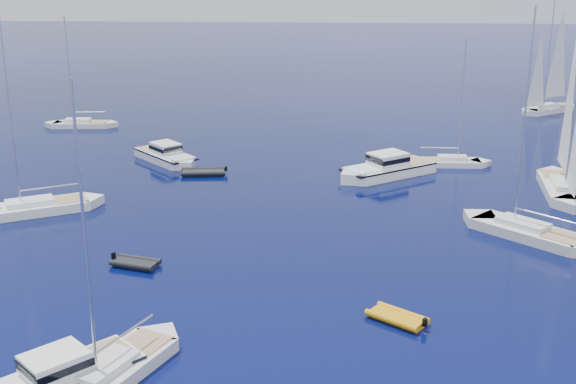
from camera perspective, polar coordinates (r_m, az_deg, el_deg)
motor_cruiser_distant at (r=69.28m, az=7.47°, el=1.21°), size 10.60×8.97×2.81m
motor_cruiser_horizon at (r=74.48m, az=-9.24°, el=2.30°), size 8.36×8.64×2.42m
sailboat_fore at (r=38.02m, az=-13.28°, el=-13.72°), size 6.62×10.61×15.28m
sailboat_mid_r at (r=56.72m, az=17.89°, el=-3.31°), size 10.45×10.07×16.94m
sailboat_mid_l at (r=62.37m, az=-18.71°, el=-1.49°), size 11.28×7.99×16.56m
sailboat_centre at (r=73.90m, az=12.19°, el=2.01°), size 8.65×2.34×12.67m
sailboat_sails_r at (r=68.10m, az=20.24°, el=-0.06°), size 4.55×12.44×17.87m
sailboat_far_l at (r=91.98m, az=-15.54°, el=4.83°), size 9.28×3.03×13.42m
sailboat_sails_far at (r=102.97m, az=19.32°, el=5.81°), size 9.75×8.01×14.85m
tender_yellow at (r=42.61m, az=8.35°, el=-9.76°), size 3.95×3.63×0.95m
tender_grey_near at (r=50.13m, az=-11.60°, el=-5.59°), size 3.64×2.64×0.95m
tender_grey_far at (r=69.73m, az=-6.50°, el=1.36°), size 4.51×2.78×0.95m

